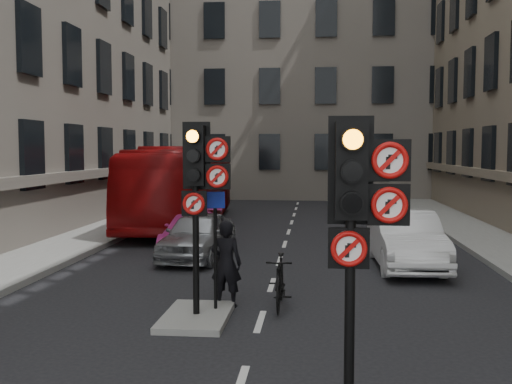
% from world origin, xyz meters
% --- Properties ---
extents(pavement_left, '(3.00, 50.00, 0.16)m').
position_xyz_m(pavement_left, '(-7.20, 12.00, 0.08)').
color(pavement_left, gray).
rests_on(pavement_left, ground).
extents(centre_island, '(1.20, 2.00, 0.12)m').
position_xyz_m(centre_island, '(-1.20, 5.00, 0.06)').
color(centre_island, gray).
rests_on(centre_island, ground).
extents(building_far, '(30.00, 14.00, 20.00)m').
position_xyz_m(building_far, '(0.00, 38.00, 10.00)').
color(building_far, '#6E655D').
rests_on(building_far, ground).
extents(signal_near, '(0.91, 0.40, 3.58)m').
position_xyz_m(signal_near, '(1.49, 0.99, 2.58)').
color(signal_near, black).
rests_on(signal_near, ground).
extents(signal_far, '(0.91, 0.40, 3.58)m').
position_xyz_m(signal_far, '(-1.11, 4.99, 2.70)').
color(signal_far, black).
rests_on(signal_far, centre_island).
extents(car_silver, '(1.96, 4.14, 1.37)m').
position_xyz_m(car_silver, '(-2.38, 11.15, 0.68)').
color(car_silver, '#94969A').
rests_on(car_silver, ground).
extents(car_white, '(1.72, 4.65, 1.52)m').
position_xyz_m(car_white, '(3.43, 10.45, 0.76)').
color(car_white, silver).
rests_on(car_white, ground).
extents(car_pink, '(1.72, 4.04, 1.16)m').
position_xyz_m(car_pink, '(-2.91, 12.89, 0.58)').
color(car_pink, '#D83FA1').
rests_on(car_pink, ground).
extents(bus_red, '(3.20, 11.89, 3.29)m').
position_xyz_m(bus_red, '(-4.50, 18.57, 1.64)').
color(bus_red, maroon).
rests_on(bus_red, ground).
extents(motorcycle, '(0.51, 1.78, 1.07)m').
position_xyz_m(motorcycle, '(0.31, 6.00, 0.53)').
color(motorcycle, black).
rests_on(motorcycle, ground).
extents(motorcyclist, '(0.69, 0.50, 1.77)m').
position_xyz_m(motorcyclist, '(-0.79, 6.00, 0.88)').
color(motorcyclist, black).
rests_on(motorcyclist, ground).
extents(info_sign, '(0.39, 0.16, 2.26)m').
position_xyz_m(info_sign, '(-0.90, 5.37, 1.58)').
color(info_sign, black).
rests_on(info_sign, centre_island).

